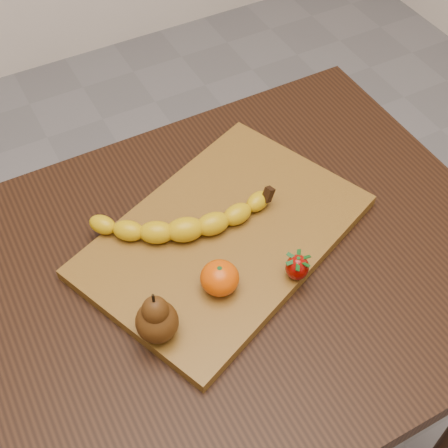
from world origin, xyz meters
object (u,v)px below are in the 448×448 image
cutting_board (224,236)px  pear (156,315)px  mandarin (220,278)px  table (204,309)px

cutting_board → pear: pear is taller
mandarin → table: bearing=98.3°
mandarin → pear: bearing=-166.4°
cutting_board → mandarin: bearing=-143.8°
cutting_board → pear: (-0.17, -0.12, 0.06)m
pear → mandarin: bearing=13.6°
table → cutting_board: size_ratio=2.22×
table → mandarin: bearing=-81.7°
table → cutting_board: cutting_board is taller
table → cutting_board: (0.06, 0.05, 0.11)m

